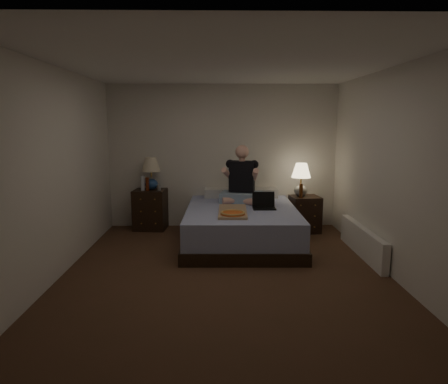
{
  "coord_description": "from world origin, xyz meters",
  "views": [
    {
      "loc": [
        -0.1,
        -4.79,
        1.83
      ],
      "look_at": [
        0.0,
        0.9,
        0.85
      ],
      "focal_mm": 32.0,
      "sensor_mm": 36.0,
      "label": 1
    }
  ],
  "objects_px": {
    "pizza_box": "(233,214)",
    "lamp_right": "(301,180)",
    "radiator": "(362,242)",
    "nightstand_right": "(305,214)",
    "water_bottle": "(143,183)",
    "lamp_left": "(151,174)",
    "bed": "(241,225)",
    "soda_can": "(159,188)",
    "person": "(241,174)",
    "nightstand_left": "(151,209)",
    "beer_bottle_right": "(301,191)",
    "laptop": "(264,201)",
    "beer_bottle_left": "(147,184)"
  },
  "relations": [
    {
      "from": "lamp_right",
      "to": "soda_can",
      "type": "relative_size",
      "value": 5.6
    },
    {
      "from": "lamp_right",
      "to": "beer_bottle_right",
      "type": "xyz_separation_m",
      "value": [
        -0.02,
        -0.14,
        -0.17
      ]
    },
    {
      "from": "nightstand_left",
      "to": "bed",
      "type": "bearing_deg",
      "value": -22.96
    },
    {
      "from": "pizza_box",
      "to": "radiator",
      "type": "relative_size",
      "value": 0.47
    },
    {
      "from": "radiator",
      "to": "person",
      "type": "bearing_deg",
      "value": 146.32
    },
    {
      "from": "laptop",
      "to": "radiator",
      "type": "xyz_separation_m",
      "value": [
        1.32,
        -0.55,
        -0.47
      ]
    },
    {
      "from": "lamp_left",
      "to": "person",
      "type": "relative_size",
      "value": 0.6
    },
    {
      "from": "beer_bottle_left",
      "to": "nightstand_right",
      "type": "bearing_deg",
      "value": -2.7
    },
    {
      "from": "person",
      "to": "water_bottle",
      "type": "bearing_deg",
      "value": -178.16
    },
    {
      "from": "nightstand_right",
      "to": "lamp_right",
      "type": "xyz_separation_m",
      "value": [
        -0.08,
        0.02,
        0.59
      ]
    },
    {
      "from": "beer_bottle_right",
      "to": "person",
      "type": "distance_m",
      "value": 1.04
    },
    {
      "from": "lamp_right",
      "to": "radiator",
      "type": "height_order",
      "value": "lamp_right"
    },
    {
      "from": "bed",
      "to": "soda_can",
      "type": "bearing_deg",
      "value": 153.48
    },
    {
      "from": "nightstand_right",
      "to": "beer_bottle_right",
      "type": "bearing_deg",
      "value": -138.78
    },
    {
      "from": "lamp_right",
      "to": "water_bottle",
      "type": "xyz_separation_m",
      "value": [
        -2.68,
        0.13,
        -0.07
      ]
    },
    {
      "from": "bed",
      "to": "radiator",
      "type": "distance_m",
      "value": 1.79
    },
    {
      "from": "water_bottle",
      "to": "pizza_box",
      "type": "xyz_separation_m",
      "value": [
        1.48,
        -1.37,
        -0.23
      ]
    },
    {
      "from": "lamp_left",
      "to": "lamp_right",
      "type": "height_order",
      "value": "lamp_left"
    },
    {
      "from": "water_bottle",
      "to": "person",
      "type": "xyz_separation_m",
      "value": [
        1.67,
        -0.33,
        0.2
      ]
    },
    {
      "from": "water_bottle",
      "to": "radiator",
      "type": "bearing_deg",
      "value": -23.25
    },
    {
      "from": "lamp_left",
      "to": "water_bottle",
      "type": "height_order",
      "value": "lamp_left"
    },
    {
      "from": "laptop",
      "to": "soda_can",
      "type": "bearing_deg",
      "value": 154.1
    },
    {
      "from": "nightstand_right",
      "to": "water_bottle",
      "type": "xyz_separation_m",
      "value": [
        -2.76,
        0.15,
        0.52
      ]
    },
    {
      "from": "lamp_left",
      "to": "water_bottle",
      "type": "bearing_deg",
      "value": -148.75
    },
    {
      "from": "person",
      "to": "nightstand_left",
      "type": "bearing_deg",
      "value": 178.31
    },
    {
      "from": "person",
      "to": "laptop",
      "type": "relative_size",
      "value": 2.74
    },
    {
      "from": "lamp_left",
      "to": "person",
      "type": "height_order",
      "value": "person"
    },
    {
      "from": "nightstand_left",
      "to": "nightstand_right",
      "type": "xyz_separation_m",
      "value": [
        2.66,
        -0.23,
        -0.04
      ]
    },
    {
      "from": "soda_can",
      "to": "beer_bottle_right",
      "type": "height_order",
      "value": "beer_bottle_right"
    },
    {
      "from": "pizza_box",
      "to": "beer_bottle_right",
      "type": "bearing_deg",
      "value": 45.11
    },
    {
      "from": "soda_can",
      "to": "person",
      "type": "relative_size",
      "value": 0.11
    },
    {
      "from": "pizza_box",
      "to": "lamp_right",
      "type": "bearing_deg",
      "value": 47.87
    },
    {
      "from": "lamp_right",
      "to": "nightstand_right",
      "type": "bearing_deg",
      "value": -16.19
    },
    {
      "from": "beer_bottle_right",
      "to": "water_bottle",
      "type": "bearing_deg",
      "value": 174.25
    },
    {
      "from": "pizza_box",
      "to": "person",
      "type": "bearing_deg",
      "value": 82.04
    },
    {
      "from": "nightstand_left",
      "to": "nightstand_right",
      "type": "height_order",
      "value": "nightstand_left"
    },
    {
      "from": "person",
      "to": "radiator",
      "type": "bearing_deg",
      "value": -20.67
    },
    {
      "from": "water_bottle",
      "to": "radiator",
      "type": "distance_m",
      "value": 3.64
    },
    {
      "from": "soda_can",
      "to": "radiator",
      "type": "distance_m",
      "value": 3.37
    },
    {
      "from": "nightstand_right",
      "to": "soda_can",
      "type": "bearing_deg",
      "value": 170.26
    },
    {
      "from": "nightstand_left",
      "to": "radiator",
      "type": "xyz_separation_m",
      "value": [
        3.2,
        -1.5,
        -0.15
      ]
    },
    {
      "from": "lamp_right",
      "to": "beer_bottle_left",
      "type": "height_order",
      "value": "lamp_right"
    },
    {
      "from": "nightstand_right",
      "to": "lamp_right",
      "type": "relative_size",
      "value": 1.09
    },
    {
      "from": "nightstand_right",
      "to": "radiator",
      "type": "distance_m",
      "value": 1.38
    },
    {
      "from": "water_bottle",
      "to": "laptop",
      "type": "bearing_deg",
      "value": -23.53
    },
    {
      "from": "person",
      "to": "lamp_right",
      "type": "bearing_deg",
      "value": 24.01
    },
    {
      "from": "lamp_right",
      "to": "beer_bottle_right",
      "type": "bearing_deg",
      "value": -100.02
    },
    {
      "from": "person",
      "to": "laptop",
      "type": "distance_m",
      "value": 0.71
    },
    {
      "from": "beer_bottle_right",
      "to": "person",
      "type": "xyz_separation_m",
      "value": [
        -0.99,
        -0.06,
        0.29
      ]
    },
    {
      "from": "bed",
      "to": "beer_bottle_right",
      "type": "relative_size",
      "value": 9.63
    }
  ]
}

